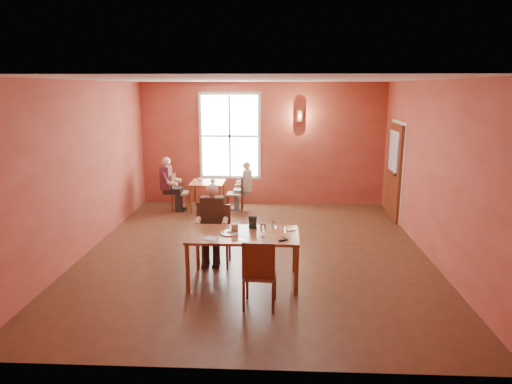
{
  "coord_description": "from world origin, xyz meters",
  "views": [
    {
      "loc": [
        0.38,
        -7.71,
        2.89
      ],
      "look_at": [
        0.0,
        0.2,
        1.05
      ],
      "focal_mm": 32.0,
      "sensor_mm": 36.0,
      "label": 1
    }
  ],
  "objects_px": {
    "chair_empty": "(260,272)",
    "diner_maroon": "(179,184)",
    "chair_diner_main": "(216,236)",
    "chair_diner_maroon": "(181,192)",
    "diner_main": "(216,228)",
    "chair_diner_white": "(235,193)",
    "second_table": "(208,196)",
    "main_table": "(244,258)",
    "diner_white": "(236,187)"
  },
  "relations": [
    {
      "from": "chair_diner_maroon",
      "to": "chair_diner_white",
      "type": "bearing_deg",
      "value": 90.0
    },
    {
      "from": "diner_white",
      "to": "chair_diner_maroon",
      "type": "height_order",
      "value": "diner_white"
    },
    {
      "from": "chair_diner_maroon",
      "to": "diner_main",
      "type": "bearing_deg",
      "value": 20.86
    },
    {
      "from": "main_table",
      "to": "diner_maroon",
      "type": "height_order",
      "value": "diner_maroon"
    },
    {
      "from": "main_table",
      "to": "chair_empty",
      "type": "xyz_separation_m",
      "value": [
        0.27,
        -0.78,
        0.1
      ]
    },
    {
      "from": "chair_empty",
      "to": "chair_diner_white",
      "type": "distance_m",
      "value": 4.89
    },
    {
      "from": "main_table",
      "to": "chair_diner_maroon",
      "type": "height_order",
      "value": "chair_diner_maroon"
    },
    {
      "from": "diner_main",
      "to": "chair_empty",
      "type": "relative_size",
      "value": 1.32
    },
    {
      "from": "chair_diner_main",
      "to": "second_table",
      "type": "distance_m",
      "value": 3.47
    },
    {
      "from": "main_table",
      "to": "chair_diner_main",
      "type": "xyz_separation_m",
      "value": [
        -0.5,
        0.65,
        0.11
      ]
    },
    {
      "from": "chair_diner_white",
      "to": "diner_maroon",
      "type": "distance_m",
      "value": 1.34
    },
    {
      "from": "chair_diner_white",
      "to": "chair_diner_maroon",
      "type": "bearing_deg",
      "value": 90.0
    },
    {
      "from": "chair_empty",
      "to": "second_table",
      "type": "xyz_separation_m",
      "value": [
        -1.43,
        4.83,
        -0.14
      ]
    },
    {
      "from": "second_table",
      "to": "chair_diner_maroon",
      "type": "distance_m",
      "value": 0.66
    },
    {
      "from": "chair_diner_main",
      "to": "diner_maroon",
      "type": "bearing_deg",
      "value": -68.54
    },
    {
      "from": "main_table",
      "to": "second_table",
      "type": "height_order",
      "value": "main_table"
    },
    {
      "from": "diner_maroon",
      "to": "chair_diner_main",
      "type": "bearing_deg",
      "value": 21.46
    },
    {
      "from": "chair_empty",
      "to": "diner_maroon",
      "type": "bearing_deg",
      "value": 116.59
    },
    {
      "from": "diner_main",
      "to": "main_table",
      "type": "bearing_deg",
      "value": 128.88
    },
    {
      "from": "chair_empty",
      "to": "chair_diner_maroon",
      "type": "distance_m",
      "value": 5.26
    },
    {
      "from": "chair_diner_main",
      "to": "chair_diner_maroon",
      "type": "height_order",
      "value": "chair_diner_main"
    },
    {
      "from": "chair_diner_main",
      "to": "diner_maroon",
      "type": "distance_m",
      "value": 3.66
    },
    {
      "from": "main_table",
      "to": "chair_diner_main",
      "type": "distance_m",
      "value": 0.83
    },
    {
      "from": "diner_maroon",
      "to": "diner_white",
      "type": "bearing_deg",
      "value": 90.0
    },
    {
      "from": "main_table",
      "to": "chair_diner_main",
      "type": "relative_size",
      "value": 1.66
    },
    {
      "from": "diner_white",
      "to": "second_table",
      "type": "bearing_deg",
      "value": 90.0
    },
    {
      "from": "main_table",
      "to": "second_table",
      "type": "relative_size",
      "value": 2.09
    },
    {
      "from": "main_table",
      "to": "chair_diner_white",
      "type": "distance_m",
      "value": 4.09
    },
    {
      "from": "second_table",
      "to": "chair_diner_maroon",
      "type": "relative_size",
      "value": 0.9
    },
    {
      "from": "diner_main",
      "to": "chair_diner_maroon",
      "type": "distance_m",
      "value": 3.68
    },
    {
      "from": "diner_white",
      "to": "chair_diner_maroon",
      "type": "relative_size",
      "value": 1.3
    },
    {
      "from": "second_table",
      "to": "chair_diner_white",
      "type": "bearing_deg",
      "value": 0.0
    },
    {
      "from": "chair_empty",
      "to": "diner_maroon",
      "type": "distance_m",
      "value": 5.27
    },
    {
      "from": "diner_main",
      "to": "diner_white",
      "type": "height_order",
      "value": "diner_main"
    },
    {
      "from": "main_table",
      "to": "chair_diner_white",
      "type": "xyz_separation_m",
      "value": [
        -0.51,
        4.05,
        0.04
      ]
    },
    {
      "from": "second_table",
      "to": "diner_white",
      "type": "height_order",
      "value": "diner_white"
    },
    {
      "from": "chair_empty",
      "to": "second_table",
      "type": "height_order",
      "value": "chair_empty"
    },
    {
      "from": "chair_diner_main",
      "to": "chair_empty",
      "type": "distance_m",
      "value": 1.62
    },
    {
      "from": "diner_main",
      "to": "chair_empty",
      "type": "height_order",
      "value": "diner_main"
    },
    {
      "from": "chair_empty",
      "to": "diner_white",
      "type": "bearing_deg",
      "value": 101.81
    },
    {
      "from": "chair_diner_main",
      "to": "chair_diner_white",
      "type": "height_order",
      "value": "chair_diner_main"
    },
    {
      "from": "diner_main",
      "to": "chair_diner_main",
      "type": "bearing_deg",
      "value": -90.0
    },
    {
      "from": "main_table",
      "to": "chair_diner_maroon",
      "type": "bearing_deg",
      "value": 114.04
    },
    {
      "from": "chair_diner_main",
      "to": "second_table",
      "type": "height_order",
      "value": "chair_diner_main"
    },
    {
      "from": "diner_white",
      "to": "chair_diner_maroon",
      "type": "bearing_deg",
      "value": 90.0
    },
    {
      "from": "second_table",
      "to": "diner_white",
      "type": "xyz_separation_m",
      "value": [
        0.68,
        0.0,
        0.22
      ]
    },
    {
      "from": "chair_diner_main",
      "to": "chair_diner_maroon",
      "type": "xyz_separation_m",
      "value": [
        -1.31,
        3.4,
        -0.06
      ]
    },
    {
      "from": "chair_empty",
      "to": "diner_white",
      "type": "xyz_separation_m",
      "value": [
        -0.75,
        4.83,
        0.08
      ]
    },
    {
      "from": "chair_diner_main",
      "to": "diner_white",
      "type": "xyz_separation_m",
      "value": [
        0.02,
        3.4,
        0.07
      ]
    },
    {
      "from": "chair_diner_white",
      "to": "diner_white",
      "type": "xyz_separation_m",
      "value": [
        0.03,
        0.0,
        0.14
      ]
    }
  ]
}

